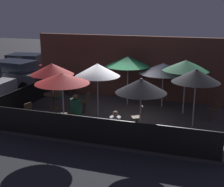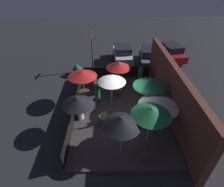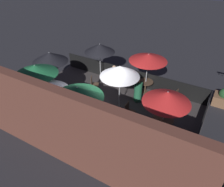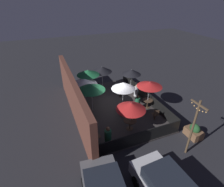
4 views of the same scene
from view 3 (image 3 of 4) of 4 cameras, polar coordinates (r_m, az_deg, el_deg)
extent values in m
plane|color=#26262B|center=(10.97, -2.09, -4.84)|extent=(60.00, 60.00, 0.00)
cube|color=#383333|center=(10.93, -2.10, -4.59)|extent=(8.98, 5.91, 0.12)
cube|color=brown|center=(8.03, -14.35, -8.17)|extent=(10.58, 0.36, 3.30)
cube|color=black|center=(12.75, 4.69, 4.51)|extent=(8.78, 0.05, 0.95)
cube|color=black|center=(9.59, 21.56, -10.11)|extent=(0.05, 5.71, 0.95)
cylinder|color=#B2B2B7|center=(9.29, 13.50, -5.00)|extent=(0.05, 0.05, 2.13)
cone|color=red|center=(8.81, 14.21, -0.91)|extent=(1.95, 1.95, 0.50)
cylinder|color=#B2B2B7|center=(11.68, 9.02, 5.02)|extent=(0.05, 0.05, 2.31)
cone|color=red|center=(11.24, 9.47, 9.31)|extent=(1.96, 1.96, 0.38)
cylinder|color=#B2B2B7|center=(9.97, -16.69, -2.71)|extent=(0.05, 0.05, 2.08)
cone|color=silver|center=(9.52, -17.48, 1.16)|extent=(2.25, 2.25, 0.47)
cylinder|color=#B2B2B7|center=(10.93, -18.43, 1.47)|extent=(0.05, 0.05, 2.38)
cone|color=#1E6B3D|center=(10.46, -19.39, 5.92)|extent=(2.00, 2.00, 0.44)
cylinder|color=#B2B2B7|center=(12.13, -15.29, 5.34)|extent=(0.05, 0.05, 2.30)
cone|color=black|center=(11.74, -15.95, 9.15)|extent=(1.84, 1.84, 0.51)
cylinder|color=#B2B2B7|center=(9.05, -8.54, -4.63)|extent=(0.05, 0.05, 2.35)
cone|color=#1E6B3D|center=(8.49, -9.08, 0.29)|extent=(2.08, 2.08, 0.46)
cylinder|color=#B2B2B7|center=(10.34, 1.95, 1.36)|extent=(0.05, 0.05, 2.35)
cone|color=silver|center=(9.87, 2.06, 5.83)|extent=(1.84, 1.84, 0.51)
cylinder|color=#B2B2B7|center=(12.75, -3.12, 8.02)|extent=(0.05, 0.05, 2.29)
cone|color=black|center=(12.37, -3.25, 11.79)|extent=(1.71, 1.71, 0.48)
cylinder|color=#4C3828|center=(9.98, 12.69, -9.67)|extent=(0.49, 0.49, 0.02)
cylinder|color=#4C3828|center=(9.75, 12.94, -8.24)|extent=(0.08, 0.08, 0.70)
cylinder|color=#4C3828|center=(9.51, 13.23, -6.60)|extent=(0.88, 0.88, 0.04)
cylinder|color=#4C3828|center=(12.28, 8.55, 0.37)|extent=(0.44, 0.44, 0.02)
cylinder|color=#4C3828|center=(12.11, 8.68, 1.64)|extent=(0.08, 0.08, 0.67)
cylinder|color=#4C3828|center=(11.92, 8.82, 3.06)|extent=(0.80, 0.80, 0.04)
cube|color=#4C3828|center=(8.20, 9.19, -20.05)|extent=(0.09, 0.09, 0.42)
cube|color=#4C3828|center=(8.02, 9.35, -19.09)|extent=(0.45, 0.45, 0.04)
cube|color=#4C3828|center=(7.72, 9.17, -19.05)|extent=(0.40, 0.08, 0.44)
cube|color=#4C3828|center=(11.56, 15.20, -1.77)|extent=(0.09, 0.09, 0.44)
cube|color=#4C3828|center=(11.42, 15.38, -0.80)|extent=(0.47, 0.47, 0.04)
cube|color=#4C3828|center=(11.23, 16.36, -0.16)|extent=(0.11, 0.40, 0.44)
cube|color=#4C3828|center=(10.20, 4.72, -5.97)|extent=(0.08, 0.08, 0.46)
cube|color=#4C3828|center=(10.04, 4.78, -4.89)|extent=(0.40, 0.40, 0.04)
cube|color=#4C3828|center=(9.95, 3.92, -3.50)|extent=(0.03, 0.40, 0.44)
cube|color=#4C3828|center=(12.49, -20.53, 0.12)|extent=(0.11, 0.11, 0.44)
cube|color=#4C3828|center=(12.36, -20.75, 1.04)|extent=(0.55, 0.55, 0.04)
cube|color=#4C3828|center=(12.29, -21.78, 1.93)|extent=(0.24, 0.35, 0.44)
cube|color=#4C3828|center=(12.09, -4.42, 1.33)|extent=(0.11, 0.11, 0.46)
cube|color=#4C3828|center=(11.95, -4.47, 2.34)|extent=(0.54, 0.54, 0.04)
cube|color=#4C3828|center=(11.84, -5.39, 3.32)|extent=(0.22, 0.36, 0.44)
cylinder|color=silver|center=(12.79, 0.53, 4.67)|extent=(0.53, 0.53, 0.92)
sphere|color=tan|center=(12.52, 0.54, 6.89)|extent=(0.21, 0.21, 0.21)
cylinder|color=#236642|center=(11.28, 6.79, 0.42)|extent=(0.48, 0.48, 1.10)
sphere|color=#9E704C|center=(10.93, 7.02, 3.24)|extent=(0.20, 0.20, 0.20)
cylinder|color=#236642|center=(8.22, 14.00, -16.89)|extent=(0.59, 0.59, 1.09)
sphere|color=brown|center=(7.71, 14.71, -13.74)|extent=(0.26, 0.26, 0.26)
cube|color=brown|center=(12.65, 27.24, -1.66)|extent=(1.09, 0.76, 0.56)
camera|label=1|loc=(21.19, 6.67, 28.15)|focal=50.00mm
camera|label=2|loc=(15.78, -36.56, 32.30)|focal=28.00mm
camera|label=4|loc=(7.18, 102.95, 3.22)|focal=28.00mm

